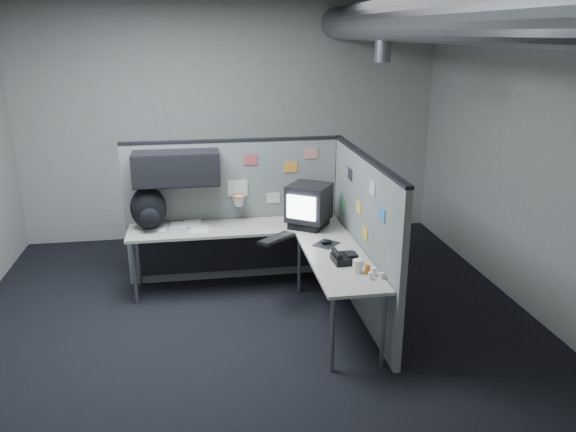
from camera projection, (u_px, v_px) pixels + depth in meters
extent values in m
cube|color=black|center=(256.00, 331.00, 5.41)|extent=(5.60, 5.60, 0.01)
cube|color=#9E9E99|center=(232.00, 121.00, 7.54)|extent=(5.60, 0.01, 3.20)
cube|color=#9E9E99|center=(322.00, 326.00, 2.28)|extent=(5.60, 0.01, 3.20)
cube|color=#9E9E99|center=(546.00, 158.00, 5.34)|extent=(0.01, 5.60, 3.20)
cylinder|color=slate|center=(415.00, 18.00, 4.73)|extent=(0.40, 5.49, 0.40)
cylinder|color=slate|center=(383.00, 47.00, 5.56)|extent=(0.16, 0.16, 0.30)
cube|color=slate|center=(235.00, 211.00, 6.36)|extent=(2.43, 0.06, 1.60)
cube|color=black|center=(233.00, 140.00, 6.11)|extent=(2.43, 0.07, 0.03)
cube|color=black|center=(337.00, 207.00, 6.54)|extent=(0.07, 0.07, 1.60)
cube|color=black|center=(176.00, 168.00, 5.90)|extent=(0.90, 0.35, 0.35)
cube|color=black|center=(176.00, 172.00, 5.74)|extent=(0.90, 0.02, 0.33)
cube|color=silver|center=(238.00, 188.00, 6.24)|extent=(0.22, 0.02, 0.18)
torus|color=#D85914|center=(238.00, 196.00, 6.18)|extent=(0.16, 0.16, 0.01)
cone|color=white|center=(239.00, 201.00, 6.20)|extent=(0.14, 0.14, 0.11)
cube|color=#B266B2|center=(156.00, 197.00, 6.13)|extent=(0.15, 0.01, 0.12)
cube|color=#CC4C4C|center=(250.00, 160.00, 6.17)|extent=(0.15, 0.01, 0.12)
cube|color=silver|center=(273.00, 198.00, 6.35)|extent=(0.15, 0.01, 0.12)
cube|color=orange|center=(291.00, 167.00, 6.27)|extent=(0.15, 0.01, 0.12)
cube|color=#D87F7F|center=(311.00, 153.00, 6.26)|extent=(0.15, 0.01, 0.12)
cube|color=gray|center=(229.00, 204.00, 6.29)|extent=(0.15, 0.01, 0.12)
cube|color=slate|center=(363.00, 239.00, 5.53)|extent=(0.06, 2.23, 1.60)
cube|color=black|center=(367.00, 157.00, 5.27)|extent=(0.07, 2.23, 0.03)
cube|color=#26262D|center=(350.00, 174.00, 5.76)|extent=(0.01, 0.15, 0.12)
cube|color=#E5D84C|center=(359.00, 207.00, 5.51)|extent=(0.01, 0.15, 0.12)
cube|color=silver|center=(372.00, 188.00, 5.04)|extent=(0.01, 0.15, 0.12)
cube|color=#4CB266|center=(343.00, 204.00, 6.12)|extent=(0.01, 0.15, 0.12)
cube|color=#337FCC|center=(382.00, 214.00, 4.80)|extent=(0.01, 0.15, 0.12)
cube|color=gold|center=(365.00, 233.00, 5.33)|extent=(0.01, 0.15, 0.12)
cube|color=#A9A898|center=(236.00, 228.00, 6.09)|extent=(2.30, 0.56, 0.03)
cube|color=#A9A898|center=(339.00, 260.00, 5.23)|extent=(0.56, 1.55, 0.03)
cube|color=black|center=(235.00, 248.00, 6.39)|extent=(2.18, 0.02, 0.55)
cylinder|color=gray|center=(135.00, 273.00, 5.83)|extent=(0.04, 0.04, 0.70)
cylinder|color=gray|center=(139.00, 257.00, 6.24)|extent=(0.04, 0.04, 0.70)
cylinder|color=gray|center=(299.00, 263.00, 6.10)|extent=(0.04, 0.04, 0.70)
cylinder|color=gray|center=(332.00, 334.00, 4.65)|extent=(0.04, 0.04, 0.70)
cylinder|color=gray|center=(383.00, 330.00, 4.72)|extent=(0.04, 0.04, 0.70)
cube|color=black|center=(309.00, 223.00, 6.08)|extent=(0.50, 0.51, 0.08)
cube|color=black|center=(309.00, 202.00, 6.01)|extent=(0.57, 0.57, 0.39)
cube|color=silver|center=(301.00, 208.00, 5.82)|extent=(0.27, 0.19, 0.25)
cube|color=black|center=(277.00, 239.00, 5.68)|extent=(0.43, 0.41, 0.03)
cube|color=black|center=(277.00, 237.00, 5.67)|extent=(0.39, 0.36, 0.01)
cube|color=black|center=(326.00, 244.00, 5.57)|extent=(0.30, 0.30, 0.01)
ellipsoid|color=black|center=(326.00, 242.00, 5.56)|extent=(0.11, 0.08, 0.05)
cube|color=black|center=(344.00, 259.00, 5.14)|extent=(0.22, 0.24, 0.06)
cylinder|color=black|center=(337.00, 253.00, 5.12)|extent=(0.06, 0.21, 0.05)
cube|color=black|center=(351.00, 254.00, 5.13)|extent=(0.10, 0.13, 0.02)
cylinder|color=silver|center=(374.00, 272.00, 4.84)|extent=(0.06, 0.06, 0.07)
cylinder|color=silver|center=(371.00, 276.00, 4.77)|extent=(0.05, 0.05, 0.06)
cylinder|color=silver|center=(382.00, 276.00, 4.79)|extent=(0.05, 0.05, 0.05)
cylinder|color=#D85914|center=(368.00, 269.00, 4.88)|extent=(0.05, 0.05, 0.09)
cylinder|color=white|center=(357.00, 266.00, 4.90)|extent=(0.09, 0.09, 0.12)
cube|color=white|center=(199.00, 229.00, 6.01)|extent=(0.21, 0.28, 0.00)
cube|color=white|center=(179.00, 225.00, 6.11)|extent=(0.21, 0.28, 0.00)
cube|color=white|center=(157.00, 228.00, 6.01)|extent=(0.21, 0.28, 0.00)
cube|color=white|center=(192.00, 223.00, 6.16)|extent=(0.21, 0.28, 0.00)
ellipsoid|color=black|center=(148.00, 208.00, 5.95)|extent=(0.43, 0.35, 0.46)
ellipsoid|color=black|center=(150.00, 218.00, 5.83)|extent=(0.23, 0.16, 0.21)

